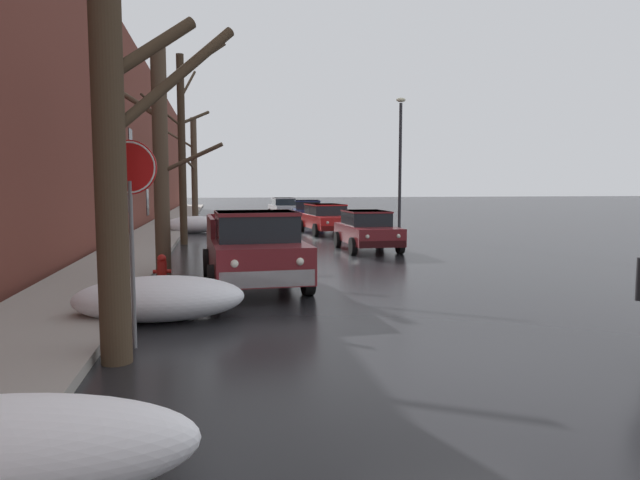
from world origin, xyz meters
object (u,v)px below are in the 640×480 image
(bare_tree_mid_block, at_px, (183,145))
(pickup_truck_maroon_approaching_near_lane, at_px, (254,248))
(bare_tree_at_the_corner, at_px, (111,135))
(stop_sign_at_corner, at_px, (130,187))
(bare_tree_second_along_sidewalk, at_px, (160,159))
(sedan_maroon_parked_kerbside_close, at_px, (367,229))
(fire_hydrant, at_px, (162,269))
(street_lamp_post, at_px, (400,159))
(sedan_silver_queued_behind_truck, at_px, (284,207))
(sedan_darkblue_parked_far_down_block, at_px, (307,211))
(sedan_red_parked_kerbside_mid, at_px, (326,218))
(bare_tree_far_down_block, at_px, (193,169))

(bare_tree_mid_block, height_order, pickup_truck_maroon_approaching_near_lane, bare_tree_mid_block)
(bare_tree_at_the_corner, distance_m, stop_sign_at_corner, 0.93)
(bare_tree_second_along_sidewalk, distance_m, sedan_maroon_parked_kerbside_close, 8.68)
(bare_tree_second_along_sidewalk, height_order, fire_hydrant, bare_tree_second_along_sidewalk)
(bare_tree_mid_block, distance_m, street_lamp_post, 9.84)
(bare_tree_second_along_sidewalk, distance_m, sedan_silver_queued_behind_truck, 26.93)
(sedan_silver_queued_behind_truck, bearing_deg, bare_tree_mid_block, -108.58)
(bare_tree_at_the_corner, relative_size, sedan_silver_queued_behind_truck, 1.39)
(sedan_darkblue_parked_far_down_block, height_order, fire_hydrant, sedan_darkblue_parked_far_down_block)
(bare_tree_mid_block, relative_size, pickup_truck_maroon_approaching_near_lane, 1.59)
(sedan_maroon_parked_kerbside_close, bearing_deg, bare_tree_second_along_sidewalk, -141.70)
(bare_tree_second_along_sidewalk, distance_m, sedan_red_parked_kerbside_mid, 14.12)
(bare_tree_at_the_corner, relative_size, sedan_red_parked_kerbside_mid, 1.35)
(bare_tree_far_down_block, height_order, pickup_truck_maroon_approaching_near_lane, bare_tree_far_down_block)
(bare_tree_second_along_sidewalk, bearing_deg, street_lamp_post, 48.19)
(sedan_maroon_parked_kerbside_close, bearing_deg, bare_tree_at_the_corner, -118.88)
(bare_tree_at_the_corner, bearing_deg, pickup_truck_maroon_approaching_near_lane, 68.54)
(bare_tree_mid_block, height_order, street_lamp_post, bare_tree_mid_block)
(sedan_darkblue_parked_far_down_block, bearing_deg, bare_tree_second_along_sidewalk, -109.02)
(bare_tree_second_along_sidewalk, height_order, sedan_silver_queued_behind_truck, bare_tree_second_along_sidewalk)
(bare_tree_mid_block, xyz_separation_m, sedan_darkblue_parked_far_down_block, (6.59, 10.77, -3.15))
(pickup_truck_maroon_approaching_near_lane, height_order, sedan_silver_queued_behind_truck, pickup_truck_maroon_approaching_near_lane)
(bare_tree_second_along_sidewalk, distance_m, street_lamp_post, 14.43)
(bare_tree_at_the_corner, xyz_separation_m, sedan_red_parked_kerbside_mid, (6.42, 19.02, -2.22))
(bare_tree_second_along_sidewalk, bearing_deg, sedan_red_parked_kerbside_mid, 62.39)
(bare_tree_mid_block, distance_m, sedan_darkblue_parked_far_down_block, 13.01)
(fire_hydrant, bearing_deg, bare_tree_far_down_block, 90.19)
(pickup_truck_maroon_approaching_near_lane, relative_size, stop_sign_at_corner, 1.70)
(bare_tree_mid_block, relative_size, sedan_maroon_parked_kerbside_close, 2.05)
(bare_tree_mid_block, distance_m, sedan_silver_queued_behind_truck, 18.92)
(sedan_red_parked_kerbside_mid, height_order, street_lamp_post, street_lamp_post)
(sedan_silver_queued_behind_truck, bearing_deg, sedan_red_parked_kerbside_mid, -88.03)
(bare_tree_far_down_block, relative_size, pickup_truck_maroon_approaching_near_lane, 1.24)
(fire_hydrant, bearing_deg, stop_sign_at_corner, -88.73)
(street_lamp_post, bearing_deg, pickup_truck_maroon_approaching_near_lane, -121.78)
(sedan_maroon_parked_kerbside_close, height_order, fire_hydrant, sedan_maroon_parked_kerbside_close)
(bare_tree_at_the_corner, xyz_separation_m, street_lamp_post, (9.58, 17.42, 0.53))
(sedan_maroon_parked_kerbside_close, distance_m, sedan_darkblue_parked_far_down_block, 14.05)
(sedan_maroon_parked_kerbside_close, height_order, sedan_darkblue_parked_far_down_block, same)
(sedan_darkblue_parked_far_down_block, bearing_deg, bare_tree_mid_block, -121.47)
(bare_tree_far_down_block, distance_m, pickup_truck_maroon_approaching_near_lane, 21.46)
(bare_tree_at_the_corner, relative_size, sedan_darkblue_parked_far_down_block, 1.52)
(bare_tree_mid_block, bearing_deg, fire_hydrant, -90.07)
(bare_tree_mid_block, xyz_separation_m, stop_sign_at_corner, (0.11, -14.51, -1.60))
(bare_tree_second_along_sidewalk, height_order, sedan_red_parked_kerbside_mid, bare_tree_second_along_sidewalk)
(pickup_truck_maroon_approaching_near_lane, height_order, fire_hydrant, pickup_truck_maroon_approaching_near_lane)
(bare_tree_second_along_sidewalk, height_order, bare_tree_far_down_block, bare_tree_far_down_block)
(bare_tree_far_down_block, height_order, street_lamp_post, street_lamp_post)
(bare_tree_far_down_block, xyz_separation_m, pickup_truck_maroon_approaching_near_lane, (2.18, -21.21, -2.39))
(pickup_truck_maroon_approaching_near_lane, xyz_separation_m, sedan_red_parked_kerbside_mid, (4.32, 13.66, -0.13))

